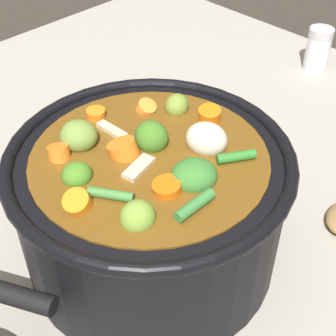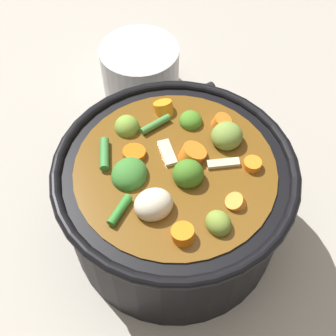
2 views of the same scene
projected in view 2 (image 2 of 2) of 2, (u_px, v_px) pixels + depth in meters
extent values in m
plane|color=#9E998E|center=(174.00, 227.00, 0.57)|extent=(1.10, 1.10, 0.00)
cylinder|color=black|center=(174.00, 201.00, 0.52)|extent=(0.26, 0.26, 0.13)
torus|color=black|center=(175.00, 169.00, 0.47)|extent=(0.27, 0.27, 0.01)
cylinder|color=brown|center=(174.00, 198.00, 0.52)|extent=(0.22, 0.22, 0.12)
ellipsoid|color=olive|center=(127.00, 127.00, 0.50)|extent=(0.03, 0.03, 0.03)
ellipsoid|color=olive|center=(227.00, 136.00, 0.48)|extent=(0.05, 0.04, 0.03)
ellipsoid|color=#39772F|center=(129.00, 174.00, 0.46)|extent=(0.05, 0.05, 0.03)
ellipsoid|color=olive|center=(218.00, 223.00, 0.42)|extent=(0.03, 0.04, 0.02)
ellipsoid|color=#477F23|center=(191.00, 121.00, 0.50)|extent=(0.03, 0.03, 0.02)
ellipsoid|color=#407522|center=(188.00, 174.00, 0.45)|extent=(0.04, 0.03, 0.03)
cylinder|color=orange|center=(236.00, 203.00, 0.44)|extent=(0.02, 0.02, 0.02)
cylinder|color=orange|center=(164.00, 109.00, 0.51)|extent=(0.03, 0.03, 0.03)
cylinder|color=orange|center=(192.00, 155.00, 0.47)|extent=(0.04, 0.03, 0.03)
cylinder|color=orange|center=(187.00, 235.00, 0.42)|extent=(0.03, 0.03, 0.02)
cylinder|color=orange|center=(252.00, 165.00, 0.47)|extent=(0.03, 0.03, 0.01)
cylinder|color=#DB5F0E|center=(134.00, 154.00, 0.48)|extent=(0.03, 0.03, 0.01)
cylinder|color=orange|center=(221.00, 123.00, 0.50)|extent=(0.03, 0.03, 0.02)
ellipsoid|color=beige|center=(154.00, 205.00, 0.43)|extent=(0.05, 0.04, 0.03)
cylinder|color=#2E7B2D|center=(120.00, 210.00, 0.43)|extent=(0.03, 0.03, 0.01)
cylinder|color=#417F39|center=(156.00, 124.00, 0.50)|extent=(0.04, 0.03, 0.01)
cylinder|color=#397F3B|center=(104.00, 154.00, 0.47)|extent=(0.01, 0.04, 0.01)
cube|color=beige|center=(224.00, 166.00, 0.47)|extent=(0.04, 0.01, 0.01)
cube|color=beige|center=(167.00, 153.00, 0.48)|extent=(0.02, 0.04, 0.01)
cylinder|color=#ADADB2|center=(140.00, 69.00, 0.70)|extent=(0.12, 0.12, 0.08)
cylinder|color=black|center=(180.00, 102.00, 0.62)|extent=(0.11, 0.07, 0.02)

